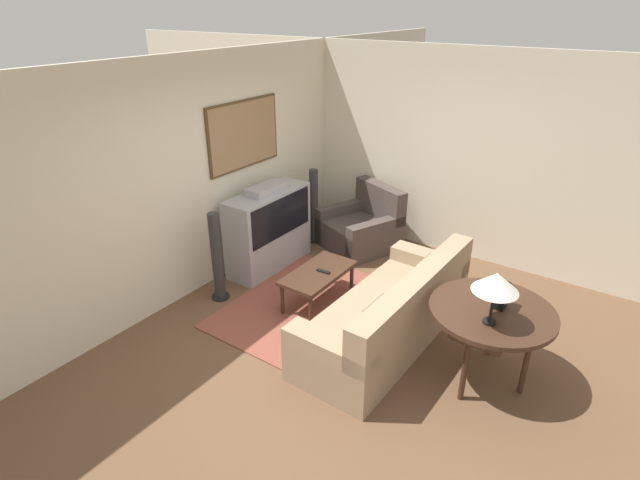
# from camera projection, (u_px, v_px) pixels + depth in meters

# --- Properties ---
(ground_plane) EXTENTS (12.00, 12.00, 0.00)m
(ground_plane) POSITION_uv_depth(u_px,v_px,m) (349.00, 345.00, 5.09)
(ground_plane) COLOR brown
(wall_back) EXTENTS (12.00, 0.10, 2.70)m
(wall_back) POSITION_uv_depth(u_px,v_px,m) (192.00, 179.00, 5.61)
(wall_back) COLOR beige
(wall_back) RESTS_ON ground_plane
(wall_right) EXTENTS (0.06, 12.00, 2.70)m
(wall_right) POSITION_uv_depth(u_px,v_px,m) (459.00, 156.00, 6.44)
(wall_right) COLOR beige
(wall_right) RESTS_ON ground_plane
(area_rug) EXTENTS (2.06, 1.58, 0.01)m
(area_rug) POSITION_uv_depth(u_px,v_px,m) (309.00, 306.00, 5.71)
(area_rug) COLOR brown
(area_rug) RESTS_ON ground_plane
(tv) EXTENTS (1.22, 0.45, 1.12)m
(tv) POSITION_uv_depth(u_px,v_px,m) (269.00, 229.00, 6.39)
(tv) COLOR #9E9EA3
(tv) RESTS_ON ground_plane
(couch) EXTENTS (2.24, 0.92, 0.85)m
(couch) POSITION_uv_depth(u_px,v_px,m) (390.00, 315.00, 5.03)
(couch) COLOR #9E8466
(couch) RESTS_ON ground_plane
(armchair) EXTENTS (1.18, 1.19, 0.86)m
(armchair) POSITION_uv_depth(u_px,v_px,m) (362.00, 228.00, 7.02)
(armchair) COLOR #473D38
(armchair) RESTS_ON ground_plane
(coffee_table) EXTENTS (0.93, 0.48, 0.42)m
(coffee_table) POSITION_uv_depth(u_px,v_px,m) (318.00, 275.00, 5.63)
(coffee_table) COLOR #3D2619
(coffee_table) RESTS_ON ground_plane
(console_table) EXTENTS (1.09, 1.09, 0.75)m
(console_table) POSITION_uv_depth(u_px,v_px,m) (492.00, 316.00, 4.36)
(console_table) COLOR #3D2619
(console_table) RESTS_ON ground_plane
(table_lamp) EXTENTS (0.38, 0.38, 0.47)m
(table_lamp) POSITION_uv_depth(u_px,v_px,m) (496.00, 283.00, 3.98)
(table_lamp) COLOR black
(table_lamp) RESTS_ON console_table
(mantel_clock) EXTENTS (0.14, 0.10, 0.23)m
(mantel_clock) POSITION_uv_depth(u_px,v_px,m) (502.00, 296.00, 4.31)
(mantel_clock) COLOR black
(mantel_clock) RESTS_ON console_table
(remote) EXTENTS (0.05, 0.16, 0.02)m
(remote) POSITION_uv_depth(u_px,v_px,m) (323.00, 271.00, 5.59)
(remote) COLOR black
(remote) RESTS_ON coffee_table
(speaker_tower_left) EXTENTS (0.21, 0.21, 1.08)m
(speaker_tower_left) POSITION_uv_depth(u_px,v_px,m) (217.00, 259.00, 5.68)
(speaker_tower_left) COLOR black
(speaker_tower_left) RESTS_ON ground_plane
(speaker_tower_right) EXTENTS (0.21, 0.21, 1.08)m
(speaker_tower_right) POSITION_uv_depth(u_px,v_px,m) (314.00, 208.00, 7.08)
(speaker_tower_right) COLOR black
(speaker_tower_right) RESTS_ON ground_plane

